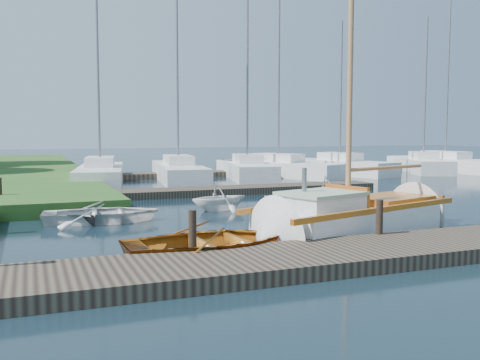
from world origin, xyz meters
name	(u,v)px	position (x,y,z in m)	size (l,w,h in m)	color
ground	(240,219)	(0.00, 0.00, 0.00)	(160.00, 160.00, 0.00)	black
near_dock	(348,255)	(0.00, -6.00, 0.15)	(18.00, 2.20, 0.30)	#2C211C
far_dock	(228,190)	(2.00, 6.50, 0.15)	(14.00, 1.60, 0.30)	#2C211C
pontoon	(292,171)	(10.00, 16.00, 0.15)	(30.00, 1.60, 0.30)	#2C211C
mooring_post_1	(193,230)	(-3.00, -5.00, 0.70)	(0.16, 0.16, 0.80)	black
mooring_post_2	(379,217)	(1.50, -5.00, 0.70)	(0.16, 0.16, 0.80)	black
mooring_post_5	(0,189)	(-7.00, 5.00, 0.70)	(0.16, 0.16, 0.80)	black
sailboat	(357,220)	(2.01, -3.32, 0.34)	(7.41, 3.92, 9.83)	silver
dinghy	(213,237)	(-2.37, -4.38, 0.40)	(2.75, 3.85, 0.80)	#913912
tender_a	(102,210)	(-4.05, 0.90, 0.35)	(2.43, 3.41, 0.71)	silver
tender_b	(220,195)	(0.01, 1.91, 0.55)	(1.79, 2.07, 1.09)	silver
tender_c	(316,197)	(3.41, 1.27, 0.38)	(2.61, 3.66, 0.76)	silver
tender_d	(329,188)	(4.43, 2.14, 0.58)	(1.91, 2.21, 1.16)	silver
marina_boat_0	(100,173)	(-2.56, 13.46, 0.57)	(3.66, 9.07, 10.89)	silver
marina_boat_1	(178,170)	(1.76, 13.87, 0.56)	(3.49, 9.67, 10.78)	silver
marina_boat_2	(247,168)	(5.91, 13.79, 0.58)	(3.84, 8.11, 11.96)	silver
marina_boat_3	(278,167)	(8.16, 14.26, 0.58)	(5.58, 8.86, 12.80)	silver
marina_boat_4	(340,166)	(12.54, 14.29, 0.56)	(4.25, 8.09, 9.67)	silver
marina_boat_6	(423,164)	(18.70, 13.69, 0.57)	(4.77, 7.02, 10.28)	silver
marina_boat_7	(445,163)	(20.96, 14.11, 0.57)	(2.48, 9.91, 12.65)	silver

